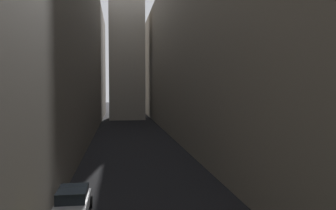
# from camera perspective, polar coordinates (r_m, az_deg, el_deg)

# --- Properties ---
(ground_plane) EXTENTS (264.00, 264.00, 0.00)m
(ground_plane) POSITION_cam_1_polar(r_m,az_deg,el_deg) (41.13, -5.71, -6.87)
(ground_plane) COLOR black
(building_block_left) EXTENTS (13.62, 108.00, 24.98)m
(building_block_left) POSITION_cam_1_polar(r_m,az_deg,el_deg) (44.11, -22.36, 9.87)
(building_block_left) COLOR #60594F
(building_block_left) RESTS_ON ground
(building_block_right) EXTENTS (15.03, 108.00, 24.88)m
(building_block_right) POSITION_cam_1_polar(r_m,az_deg,el_deg) (45.39, 10.97, 9.76)
(building_block_right) COLOR gray
(building_block_right) RESTS_ON ground
(parked_car_left_far) EXTENTS (1.88, 4.19, 1.52)m
(parked_car_left_far) POSITION_cam_1_polar(r_m,az_deg,el_deg) (19.29, -16.02, -15.73)
(parked_car_left_far) COLOR #B7B7BC
(parked_car_left_far) RESTS_ON ground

